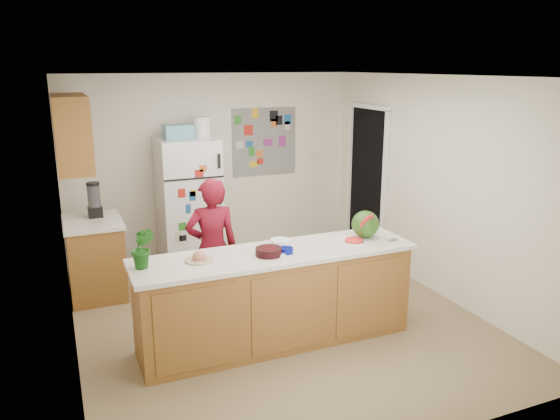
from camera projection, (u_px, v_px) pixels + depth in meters
name	position (u px, v px, depth m)	size (l,w,h in m)	color
floor	(276.00, 317.00, 5.83)	(4.00, 4.50, 0.02)	brown
wall_back	(213.00, 166.00, 7.52)	(4.00, 0.02, 2.50)	beige
wall_left	(62.00, 225.00, 4.76)	(0.02, 4.50, 2.50)	beige
wall_right	(437.00, 187.00, 6.26)	(0.02, 4.50, 2.50)	beige
ceiling	(275.00, 75.00, 5.18)	(4.00, 4.50, 0.02)	white
doorway	(368.00, 182.00, 7.60)	(0.03, 0.85, 2.04)	black
peninsula_base	(276.00, 299.00, 5.20)	(2.60, 0.62, 0.88)	brown
peninsula_top	(276.00, 254.00, 5.08)	(2.68, 0.70, 0.04)	silver
side_counter_base	(96.00, 259.00, 6.29)	(0.60, 0.80, 0.86)	brown
side_counter_top	(92.00, 222.00, 6.17)	(0.64, 0.84, 0.04)	silver
upper_cabinets	(71.00, 133.00, 5.82)	(0.35, 1.00, 0.80)	brown
refrigerator	(189.00, 204.00, 7.12)	(0.75, 0.70, 1.70)	silver
fridge_top_bin	(178.00, 132.00, 6.84)	(0.35, 0.28, 0.18)	#5999B2
photo_collage	(264.00, 142.00, 7.70)	(0.95, 0.01, 0.95)	slate
person	(212.00, 249.00, 5.68)	(0.55, 0.36, 1.50)	maroon
blender_appliance	(94.00, 201.00, 6.27)	(0.14, 0.14, 0.38)	black
cutting_board	(361.00, 239.00, 5.42)	(0.42, 0.31, 0.01)	silver
watermelon	(365.00, 224.00, 5.42)	(0.27, 0.27, 0.27)	#2B510E
watermelon_slice	(354.00, 240.00, 5.33)	(0.18, 0.18, 0.02)	#C93149
cherry_bowl	(269.00, 252.00, 4.97)	(0.24, 0.24, 0.07)	black
white_bowl	(280.00, 242.00, 5.25)	(0.19, 0.19, 0.06)	white
cobalt_bowl	(286.00, 250.00, 5.04)	(0.13, 0.13, 0.05)	#02086A
plate	(199.00, 260.00, 4.84)	(0.26, 0.26, 0.02)	#B1A88C
paper_towel	(276.00, 254.00, 4.99)	(0.16, 0.14, 0.02)	white
keys	(393.00, 240.00, 5.40)	(0.09, 0.04, 0.01)	slate
potted_plant	(143.00, 248.00, 4.62)	(0.20, 0.16, 0.37)	#103B0D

